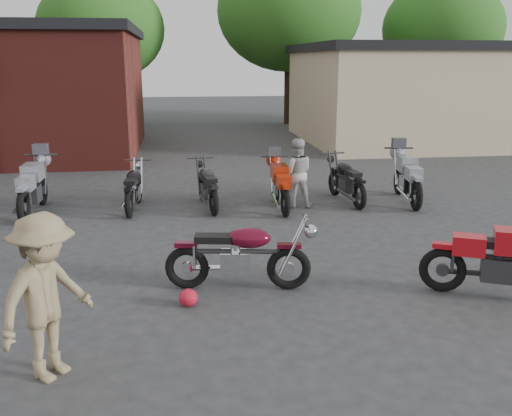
{
  "coord_description": "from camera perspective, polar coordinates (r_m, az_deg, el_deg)",
  "views": [
    {
      "loc": [
        -1.56,
        -6.9,
        3.16
      ],
      "look_at": [
        -0.39,
        1.7,
        0.9
      ],
      "focal_mm": 40.0,
      "sensor_mm": 36.0,
      "label": 1
    }
  ],
  "objects": [
    {
      "name": "stucco_building",
      "position": [
        24.14,
        17.18,
        10.61
      ],
      "size": [
        10.0,
        8.0,
        3.5
      ],
      "primitive_type": "cube",
      "color": "tan",
      "rests_on": "ground"
    },
    {
      "name": "row_bike_6",
      "position": [
        13.41,
        14.92,
        3.18
      ],
      "size": [
        1.0,
        2.22,
        1.24
      ],
      "primitive_type": null,
      "rotation": [
        0.0,
        0.0,
        1.43
      ],
      "color": "#969CA4",
      "rests_on": "ground"
    },
    {
      "name": "vintage_motorcycle",
      "position": [
        7.99,
        -1.55,
        -4.27
      ],
      "size": [
        2.06,
        0.95,
        1.15
      ],
      "primitive_type": null,
      "rotation": [
        0.0,
        0.0,
        -0.15
      ],
      "color": "#570A1D",
      "rests_on": "ground"
    },
    {
      "name": "tree_3",
      "position": [
        31.93,
        18.01,
        15.05
      ],
      "size": [
        6.08,
        6.08,
        7.6
      ],
      "primitive_type": null,
      "color": "#245516",
      "rests_on": "ground"
    },
    {
      "name": "helmet",
      "position": [
        7.67,
        -6.8,
        -8.89
      ],
      "size": [
        0.3,
        0.3,
        0.24
      ],
      "primitive_type": "ellipsoid",
      "rotation": [
        0.0,
        0.0,
        -0.21
      ],
      "color": "red",
      "rests_on": "ground"
    },
    {
      "name": "tree_2",
      "position": [
        29.46,
        3.27,
        16.98
      ],
      "size": [
        7.04,
        7.04,
        8.8
      ],
      "primitive_type": null,
      "color": "#245516",
      "rests_on": "ground"
    },
    {
      "name": "tree_1",
      "position": [
        29.11,
        -15.08,
        15.17
      ],
      "size": [
        5.92,
        5.92,
        7.4
      ],
      "primitive_type": null,
      "color": "#245516",
      "rests_on": "ground"
    },
    {
      "name": "sportbike",
      "position": [
        8.38,
        23.62,
        -4.54
      ],
      "size": [
        2.12,
        1.48,
        1.18
      ],
      "primitive_type": null,
      "rotation": [
        0.0,
        0.0,
        -0.44
      ],
      "color": "red",
      "rests_on": "ground"
    },
    {
      "name": "row_bike_2",
      "position": [
        12.59,
        -12.15,
        2.23
      ],
      "size": [
        0.75,
        1.89,
        1.07
      ],
      "primitive_type": null,
      "rotation": [
        0.0,
        0.0,
        1.5
      ],
      "color": "black",
      "rests_on": "ground"
    },
    {
      "name": "ground",
      "position": [
        7.75,
        4.62,
        -9.52
      ],
      "size": [
        90.0,
        90.0,
        0.0
      ],
      "primitive_type": "plane",
      "color": "#2D2D2F"
    },
    {
      "name": "row_bike_3",
      "position": [
        12.5,
        -4.88,
        2.48
      ],
      "size": [
        0.86,
        1.95,
        1.1
      ],
      "primitive_type": null,
      "rotation": [
        0.0,
        0.0,
        1.7
      ],
      "color": "black",
      "rests_on": "ground"
    },
    {
      "name": "person_tan",
      "position": [
        6.11,
        -20.26,
        -8.39
      ],
      "size": [
        1.18,
        1.29,
        1.74
      ],
      "primitive_type": "imported",
      "rotation": [
        0.0,
        0.0,
        0.95
      ],
      "color": "#8D7A57",
      "rests_on": "ground"
    },
    {
      "name": "row_bike_1",
      "position": [
        12.87,
        -21.46,
        2.2
      ],
      "size": [
        0.72,
        2.15,
        1.24
      ],
      "primitive_type": null,
      "rotation": [
        0.0,
        0.0,
        1.57
      ],
      "color": "#91919E",
      "rests_on": "ground"
    },
    {
      "name": "person_light",
      "position": [
        12.52,
        4.03,
        3.51
      ],
      "size": [
        0.79,
        0.64,
        1.52
      ],
      "primitive_type": "imported",
      "rotation": [
        0.0,
        0.0,
        3.04
      ],
      "color": "#AFAEAA",
      "rests_on": "ground"
    },
    {
      "name": "row_bike_4",
      "position": [
        12.41,
        2.41,
        2.52
      ],
      "size": [
        0.69,
        1.97,
        1.14
      ],
      "primitive_type": null,
      "rotation": [
        0.0,
        0.0,
        1.55
      ],
      "color": "#B72B0F",
      "rests_on": "ground"
    },
    {
      "name": "row_bike_5",
      "position": [
        13.14,
        8.99,
        3.0
      ],
      "size": [
        0.86,
        1.99,
        1.12
      ],
      "primitive_type": null,
      "rotation": [
        0.0,
        0.0,
        1.69
      ],
      "color": "black",
      "rests_on": "ground"
    }
  ]
}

